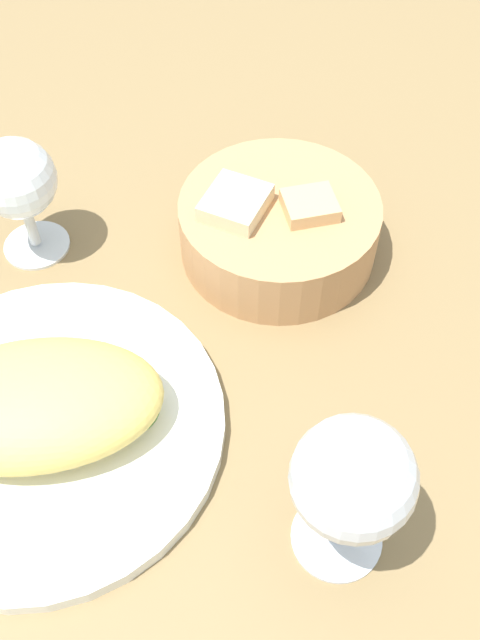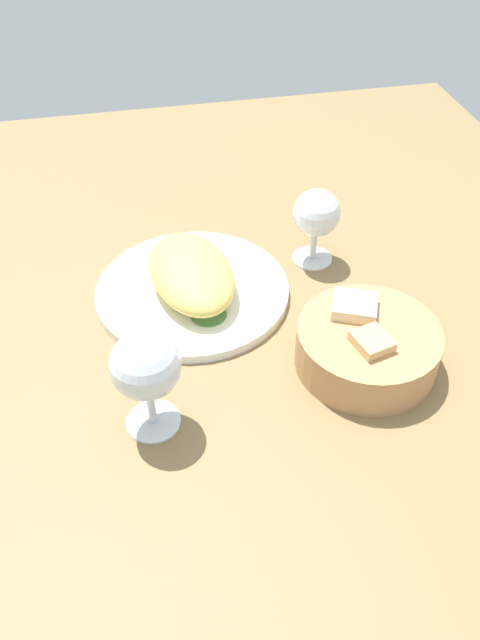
{
  "view_description": "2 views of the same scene",
  "coord_description": "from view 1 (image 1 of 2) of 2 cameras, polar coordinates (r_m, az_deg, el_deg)",
  "views": [
    {
      "loc": [
        10.35,
        -25.35,
        50.75
      ],
      "look_at": [
        9.46,
        8.78,
        5.81
      ],
      "focal_mm": 40.82,
      "sensor_mm": 36.0,
      "label": 1
    },
    {
      "loc": [
        64.75,
        -5.8,
        59.98
      ],
      "look_at": [
        6.22,
        6.52,
        4.65
      ],
      "focal_mm": 35.45,
      "sensor_mm": 36.0,
      "label": 2
    }
  ],
  "objects": [
    {
      "name": "wine_glass_near",
      "position": [
        0.46,
        8.79,
        -12.46
      ],
      "size": [
        7.94,
        7.94,
        13.84
      ],
      "color": "silver",
      "rests_on": "ground_plane"
    },
    {
      "name": "lettuce_garnish",
      "position": [
        0.57,
        -8.85,
        -6.55
      ],
      "size": [
        5.04,
        5.04,
        1.26
      ],
      "primitive_type": "cone",
      "color": "#477C3C",
      "rests_on": "plate"
    },
    {
      "name": "plate",
      "position": [
        0.59,
        -14.98,
        -8.01
      ],
      "size": [
        27.99,
        27.99,
        1.4
      ],
      "primitive_type": "cylinder",
      "color": "white",
      "rests_on": "ground_plane"
    },
    {
      "name": "omelette",
      "position": [
        0.56,
        -15.69,
        -6.31
      ],
      "size": [
        20.37,
        13.89,
        5.38
      ],
      "primitive_type": "ellipsoid",
      "rotation": [
        0.0,
        0.0,
        0.13
      ],
      "color": "#DCBF5E",
      "rests_on": "plate"
    },
    {
      "name": "ground_plane",
      "position": [
        0.59,
        -9.7,
        -10.74
      ],
      "size": [
        140.0,
        140.0,
        2.0
      ],
      "primitive_type": "cube",
      "color": "olive"
    },
    {
      "name": "bread_basket",
      "position": [
        0.67,
        2.9,
        7.32
      ],
      "size": [
        18.17,
        18.17,
        7.43
      ],
      "color": "tan",
      "rests_on": "ground_plane"
    },
    {
      "name": "wine_glass_far",
      "position": [
        0.67,
        -17.08,
        10.22
      ],
      "size": [
        7.11,
        7.11,
        12.06
      ],
      "color": "silver",
      "rests_on": "ground_plane"
    }
  ]
}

